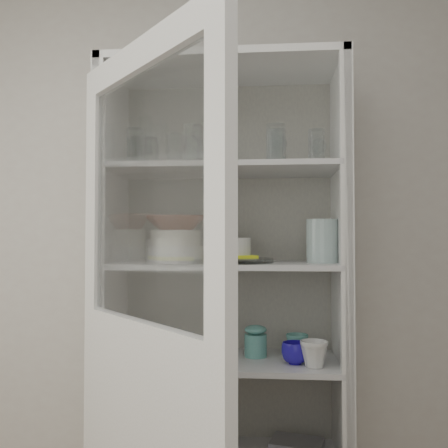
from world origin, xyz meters
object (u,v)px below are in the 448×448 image
Objects in this scene: cream_dish at (202,444)px; mug_white at (314,354)px; plate_stack_front at (176,254)px; pantry_cabinet at (225,336)px; goblet_1 at (219,152)px; goblet_2 at (278,151)px; grey_bowl_stack at (322,241)px; cupboard_door at (144,395)px; plate_stack_back at (171,250)px; terracotta_bowl at (176,223)px; measuring_cups at (181,355)px; mug_teal at (297,345)px; white_ramekin at (231,246)px; goblet_3 at (319,153)px; glass_platter at (231,260)px; teal_jar at (256,343)px; goblet_0 at (136,152)px; tin_box at (297,448)px; white_canister at (130,339)px; mug_blue at (295,353)px; yellow_trivet at (231,256)px; cream_bowl at (176,238)px.

mug_white is at bearing -15.46° from cream_dish.
plate_stack_front reaches higher than mug_white.
pantry_cabinet is 0.81m from goblet_1.
goblet_2 is 0.97× the size of grey_bowl_stack.
cupboard_door is 8.80× the size of plate_stack_back.
goblet_1 is at bearing 58.37° from cream_dish.
measuring_cups is (0.03, -0.00, -0.55)m from terracotta_bowl.
mug_teal is 0.21m from mug_white.
white_ramekin is 1.48× the size of mug_white.
goblet_2 is 0.18m from goblet_3.
glass_platter is (-0.38, -0.16, -0.47)m from goblet_3.
terracotta_bowl is at bearing -160.47° from goblet_2.
teal_jar is (-0.28, 0.04, -0.43)m from grey_bowl_stack.
goblet_0 is at bearing 146.06° from terracotta_bowl.
measuring_cups is 0.62m from tin_box.
goblet_1 reaches higher than plate_stack_back.
plate_stack_back is 0.94× the size of cream_dish.
cupboard_door is 0.61m from white_canister.
mug_white is (0.33, -0.08, -0.36)m from glass_platter.
mug_blue is at bearing -29.94° from goblet_1.
pantry_cabinet is 8.78× the size of plate_stack_front.
pantry_cabinet is 0.31m from mug_teal.
goblet_2 is at bearing -175.57° from goblet_3.
white_ramekin reaches higher than teal_jar.
mug_white is at bearing -30.55° from goblet_1.
measuring_cups is at bearing -31.48° from goblet_0.
goblet_3 is at bearing 18.11° from teal_jar.
pantry_cabinet reaches higher than glass_platter.
goblet_3 is at bearing 1.98° from goblet_1.
cream_dish is at bearing -172.59° from teal_jar.
plate_stack_front reaches higher than yellow_trivet.
plate_stack_back is at bearing 108.04° from plate_stack_front.
glass_platter is 1.94× the size of grey_bowl_stack.
terracotta_bowl is at bearing -173.55° from tin_box.
plate_stack_front is 2.49× the size of mug_teal.
cupboard_door is at bearing -123.53° from mug_blue.
terracotta_bowl reaches higher than measuring_cups.
teal_jar is 0.47× the size of cream_dish.
glass_platter reaches higher than cream_dish.
glass_platter is at bearing -17.36° from goblet_0.
grey_bowl_stack is at bearing -7.48° from goblet_0.
plate_stack_back is at bearing 115.92° from measuring_cups.
terracotta_bowl is 0.77m from mug_white.
goblet_2 is 0.77× the size of plate_stack_back.
goblet_0 is at bearing 164.11° from mug_white.
white_canister is (-0.41, -0.05, -0.01)m from pantry_cabinet.
cupboard_door is at bearing -104.53° from goblet_1.
teal_jar is 0.54m from white_canister.
white_canister reaches higher than measuring_cups.
cream_bowl is 1.91× the size of mug_blue.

